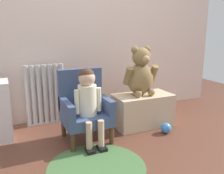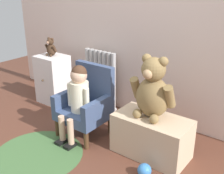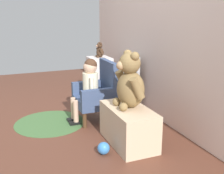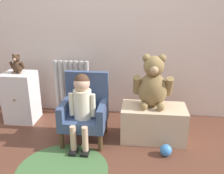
% 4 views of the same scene
% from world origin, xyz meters
% --- Properties ---
extents(ground_plane, '(6.00, 6.00, 0.00)m').
position_xyz_m(ground_plane, '(0.00, 0.00, 0.00)').
color(ground_plane, brown).
extents(back_wall, '(3.80, 0.05, 2.40)m').
position_xyz_m(back_wall, '(0.00, 1.14, 1.20)').
color(back_wall, beige).
rests_on(back_wall, ground_plane).
extents(radiator, '(0.43, 0.05, 0.67)m').
position_xyz_m(radiator, '(-0.45, 1.01, 0.33)').
color(radiator, '#B5B5B5').
rests_on(radiator, ground_plane).
extents(small_dresser, '(0.34, 0.32, 0.57)m').
position_xyz_m(small_dresser, '(-0.98, 0.78, 0.29)').
color(small_dresser, silver).
rests_on(small_dresser, ground_plane).
extents(child_armchair, '(0.43, 0.41, 0.67)m').
position_xyz_m(child_armchair, '(-0.17, 0.48, 0.31)').
color(child_armchair, '#3B4D73').
rests_on(child_armchair, ground_plane).
extents(child_figure, '(0.25, 0.35, 0.70)m').
position_xyz_m(child_figure, '(-0.17, 0.36, 0.45)').
color(child_figure, '#EFE8C9').
rests_on(child_figure, ground_plane).
extents(low_bench, '(0.63, 0.34, 0.35)m').
position_xyz_m(low_bench, '(0.51, 0.53, 0.17)').
color(low_bench, beige).
rests_on(low_bench, ground_plane).
extents(large_teddy_bear, '(0.38, 0.26, 0.52)m').
position_xyz_m(large_teddy_bear, '(0.48, 0.55, 0.58)').
color(large_teddy_bear, olive).
rests_on(large_teddy_bear, low_bench).
extents(small_teddy_bear, '(0.15, 0.11, 0.21)m').
position_xyz_m(small_teddy_bear, '(-0.99, 0.79, 0.66)').
color(small_teddy_bear, '#412B1C').
rests_on(small_teddy_bear, small_dresser).
extents(floor_rug, '(0.77, 0.77, 0.01)m').
position_xyz_m(floor_rug, '(-0.26, -0.07, 0.00)').
color(floor_rug, '#436A3A').
rests_on(floor_rug, ground_plane).
extents(toy_ball, '(0.11, 0.11, 0.11)m').
position_xyz_m(toy_ball, '(0.61, 0.24, 0.05)').
color(toy_ball, '#3B82CF').
rests_on(toy_ball, ground_plane).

